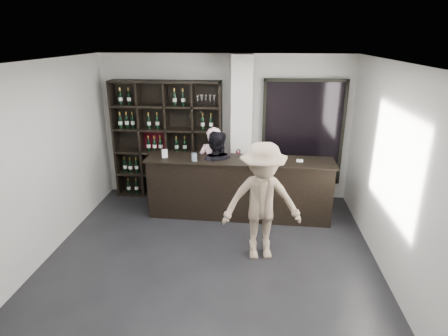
# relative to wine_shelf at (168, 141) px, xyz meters

# --- Properties ---
(floor) EXTENTS (5.00, 5.50, 0.01)m
(floor) POSITION_rel_wine_shelf_xyz_m (1.15, -2.57, -1.20)
(floor) COLOR black
(floor) RESTS_ON ground
(wine_shelf) EXTENTS (2.20, 0.35, 2.40)m
(wine_shelf) POSITION_rel_wine_shelf_xyz_m (0.00, 0.00, 0.00)
(wine_shelf) COLOR black
(wine_shelf) RESTS_ON floor
(structural_column) EXTENTS (0.40, 0.40, 2.90)m
(structural_column) POSITION_rel_wine_shelf_xyz_m (1.50, -0.10, 0.25)
(structural_column) COLOR silver
(structural_column) RESTS_ON floor
(glass_panel) EXTENTS (1.60, 0.08, 2.10)m
(glass_panel) POSITION_rel_wine_shelf_xyz_m (2.70, 0.12, 0.20)
(glass_panel) COLOR black
(glass_panel) RESTS_ON floor
(tasting_counter) EXTENTS (3.39, 0.70, 1.12)m
(tasting_counter) POSITION_rel_wine_shelf_xyz_m (1.50, -0.82, -0.64)
(tasting_counter) COLOR black
(tasting_counter) RESTS_ON floor
(taster_pink) EXTENTS (0.62, 0.43, 1.64)m
(taster_pink) POSITION_rel_wine_shelf_xyz_m (1.00, -0.53, -0.38)
(taster_pink) COLOR #FFC6D0
(taster_pink) RESTS_ON floor
(taster_black) EXTENTS (0.80, 0.64, 1.60)m
(taster_black) POSITION_rel_wine_shelf_xyz_m (1.05, -0.72, -0.40)
(taster_black) COLOR black
(taster_black) RESTS_ON floor
(customer) EXTENTS (1.26, 0.84, 1.82)m
(customer) POSITION_rel_wine_shelf_xyz_m (1.90, -2.17, -0.29)
(customer) COLOR gray
(customer) RESTS_ON floor
(wine_glass) EXTENTS (0.11, 0.11, 0.21)m
(wine_glass) POSITION_rel_wine_shelf_xyz_m (1.47, -0.81, 0.02)
(wine_glass) COLOR white
(wine_glass) RESTS_ON tasting_counter
(spit_cup) EXTENTS (0.12, 0.12, 0.13)m
(spit_cup) POSITION_rel_wine_shelf_xyz_m (0.70, -0.97, -0.02)
(spit_cup) COLOR silver
(spit_cup) RESTS_ON tasting_counter
(napkin_stack) EXTENTS (0.13, 0.13, 0.02)m
(napkin_stack) POSITION_rel_wine_shelf_xyz_m (2.57, -0.83, -0.07)
(napkin_stack) COLOR white
(napkin_stack) RESTS_ON tasting_counter
(card_stand) EXTENTS (0.11, 0.08, 0.15)m
(card_stand) POSITION_rel_wine_shelf_xyz_m (0.14, -0.83, -0.01)
(card_stand) COLOR white
(card_stand) RESTS_ON tasting_counter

